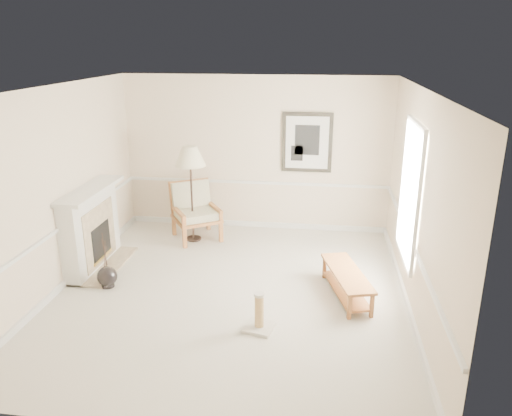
{
  "coord_description": "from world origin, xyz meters",
  "views": [
    {
      "loc": [
        1.24,
        -6.37,
        3.47
      ],
      "look_at": [
        0.28,
        0.7,
        1.07
      ],
      "focal_mm": 35.0,
      "sensor_mm": 36.0,
      "label": 1
    }
  ],
  "objects": [
    {
      "name": "room",
      "position": [
        0.14,
        0.08,
        1.87
      ],
      "size": [
        5.04,
        5.54,
        2.92
      ],
      "color": "beige",
      "rests_on": "ground"
    },
    {
      "name": "ground",
      "position": [
        0.0,
        0.0,
        0.0
      ],
      "size": [
        5.5,
        5.5,
        0.0
      ],
      "primitive_type": "plane",
      "color": "silver",
      "rests_on": "ground"
    },
    {
      "name": "bench",
      "position": [
        1.66,
        0.12,
        0.25
      ],
      "size": [
        0.75,
        1.39,
        0.38
      ],
      "rotation": [
        0.0,
        0.0,
        0.27
      ],
      "color": "#A95B36",
      "rests_on": "ground"
    },
    {
      "name": "scratching_post",
      "position": [
        0.54,
        -0.9,
        0.16
      ],
      "size": [
        0.43,
        0.43,
        0.5
      ],
      "rotation": [
        0.0,
        0.0,
        -0.23
      ],
      "color": "beige",
      "rests_on": "ground"
    },
    {
      "name": "fireplace",
      "position": [
        -2.34,
        0.6,
        0.64
      ],
      "size": [
        0.64,
        1.64,
        1.31
      ],
      "color": "white",
      "rests_on": "ground"
    },
    {
      "name": "floor_lamp",
      "position": [
        -1.05,
        1.92,
        1.51
      ],
      "size": [
        0.65,
        0.65,
        1.74
      ],
      "rotation": [
        0.0,
        0.0,
        0.22
      ],
      "color": "black",
      "rests_on": "ground"
    },
    {
      "name": "armchair",
      "position": [
        -1.06,
        2.08,
        0.55
      ],
      "size": [
        1.09,
        1.11,
        1.03
      ],
      "rotation": [
        0.0,
        0.0,
        0.57
      ],
      "color": "#A95B36",
      "rests_on": "ground"
    },
    {
      "name": "floor_vase",
      "position": [
        -1.84,
        -0.07,
        0.16
      ],
      "size": [
        0.3,
        0.3,
        0.87
      ],
      "rotation": [
        0.0,
        0.0,
        -0.4
      ],
      "color": "black",
      "rests_on": "ground"
    }
  ]
}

